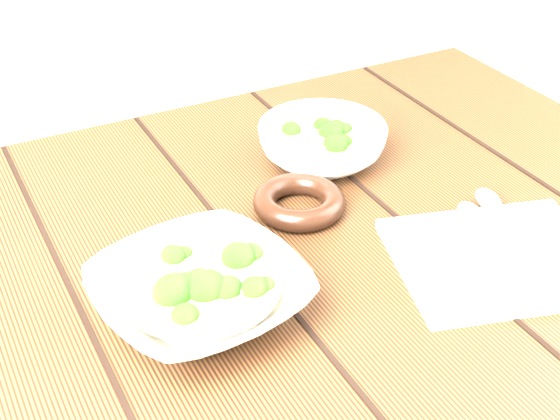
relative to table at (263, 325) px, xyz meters
The scene contains 7 objects.
table is the anchor object (origin of this frame).
soup_bowl_front 0.20m from the table, 145.87° to the right, with size 0.25×0.25×0.06m.
soup_bowl_back 0.27m from the table, 41.28° to the left, with size 0.22×0.22×0.06m.
trivet 0.16m from the table, 33.17° to the left, with size 0.12×0.12×0.03m, color black.
napkin 0.30m from the table, 33.24° to the right, with size 0.23×0.19×0.01m, color beige.
spoon_left 0.29m from the table, 24.58° to the right, with size 0.10×0.18×0.01m.
spoon_right 0.32m from the table, 18.59° to the right, with size 0.10×0.18×0.01m.
Camera 1 is at (-0.33, -0.67, 1.30)m, focal length 50.00 mm.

